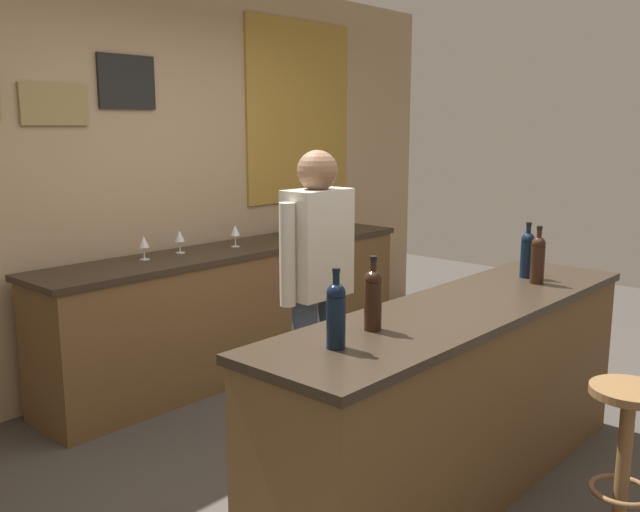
{
  "coord_description": "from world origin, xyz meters",
  "views": [
    {
      "loc": [
        -2.72,
        -1.97,
        1.73
      ],
      "look_at": [
        -0.04,
        0.45,
        1.05
      ],
      "focal_mm": 38.43,
      "sensor_mm": 36.0,
      "label": 1
    }
  ],
  "objects_px": {
    "wine_glass_b": "(180,237)",
    "wine_glass_c": "(235,231)",
    "wine_bottle_a": "(336,313)",
    "bar_stool": "(626,437)",
    "wine_glass_e": "(320,219)",
    "wine_bottle_d": "(527,253)",
    "wine_bottle_b": "(373,297)",
    "wine_glass_a": "(144,243)",
    "bartender": "(317,282)",
    "wine_glass_d": "(285,223)",
    "wine_bottle_c": "(538,258)"
  },
  "relations": [
    {
      "from": "wine_glass_b",
      "to": "wine_glass_c",
      "type": "height_order",
      "value": "same"
    },
    {
      "from": "wine_bottle_a",
      "to": "wine_bottle_c",
      "type": "xyz_separation_m",
      "value": [
        1.53,
        -0.08,
        0.0
      ]
    },
    {
      "from": "wine_bottle_b",
      "to": "wine_bottle_c",
      "type": "bearing_deg",
      "value": -5.71
    },
    {
      "from": "bar_stool",
      "to": "wine_glass_c",
      "type": "xyz_separation_m",
      "value": [
        0.3,
        2.8,
        0.55
      ]
    },
    {
      "from": "wine_bottle_b",
      "to": "wine_glass_e",
      "type": "xyz_separation_m",
      "value": [
        1.87,
        1.98,
        -0.05
      ]
    },
    {
      "from": "wine_bottle_a",
      "to": "wine_bottle_d",
      "type": "distance_m",
      "value": 1.63
    },
    {
      "from": "wine_bottle_a",
      "to": "wine_glass_d",
      "type": "relative_size",
      "value": 1.97
    },
    {
      "from": "wine_bottle_b",
      "to": "wine_glass_b",
      "type": "bearing_deg",
      "value": 74.37
    },
    {
      "from": "bartender",
      "to": "wine_glass_e",
      "type": "xyz_separation_m",
      "value": [
        1.43,
        1.27,
        0.07
      ]
    },
    {
      "from": "bar_stool",
      "to": "wine_bottle_b",
      "type": "distance_m",
      "value": 1.22
    },
    {
      "from": "wine_bottle_d",
      "to": "wine_glass_c",
      "type": "xyz_separation_m",
      "value": [
        -0.35,
        2.02,
        -0.05
      ]
    },
    {
      "from": "bar_stool",
      "to": "wine_glass_e",
      "type": "relative_size",
      "value": 4.39
    },
    {
      "from": "wine_bottle_b",
      "to": "wine_glass_b",
      "type": "distance_m",
      "value": 2.16
    },
    {
      "from": "wine_bottle_a",
      "to": "wine_glass_d",
      "type": "bearing_deg",
      "value": 48.89
    },
    {
      "from": "bar_stool",
      "to": "wine_glass_e",
      "type": "height_order",
      "value": "wine_glass_e"
    },
    {
      "from": "bar_stool",
      "to": "wine_bottle_a",
      "type": "relative_size",
      "value": 2.22
    },
    {
      "from": "bartender",
      "to": "wine_bottle_d",
      "type": "xyz_separation_m",
      "value": [
        0.9,
        -0.73,
        0.12
      ]
    },
    {
      "from": "wine_bottle_d",
      "to": "wine_glass_c",
      "type": "bearing_deg",
      "value": 99.85
    },
    {
      "from": "wine_bottle_b",
      "to": "wine_glass_b",
      "type": "height_order",
      "value": "wine_bottle_b"
    },
    {
      "from": "bartender",
      "to": "wine_glass_b",
      "type": "distance_m",
      "value": 1.38
    },
    {
      "from": "wine_glass_a",
      "to": "wine_glass_c",
      "type": "relative_size",
      "value": 1.0
    },
    {
      "from": "wine_bottle_a",
      "to": "wine_glass_c",
      "type": "bearing_deg",
      "value": 57.98
    },
    {
      "from": "wine_glass_b",
      "to": "wine_glass_c",
      "type": "xyz_separation_m",
      "value": [
        0.41,
        -0.09,
        0.0
      ]
    },
    {
      "from": "bar_stool",
      "to": "wine_glass_d",
      "type": "xyz_separation_m",
      "value": [
        0.85,
        2.85,
        0.55
      ]
    },
    {
      "from": "wine_glass_c",
      "to": "wine_glass_d",
      "type": "xyz_separation_m",
      "value": [
        0.55,
        0.05,
        0.0
      ]
    },
    {
      "from": "wine_bottle_d",
      "to": "wine_glass_e",
      "type": "relative_size",
      "value": 1.97
    },
    {
      "from": "wine_glass_e",
      "to": "wine_glass_b",
      "type": "bearing_deg",
      "value": 175.55
    },
    {
      "from": "wine_bottle_c",
      "to": "wine_glass_e",
      "type": "distance_m",
      "value": 2.2
    },
    {
      "from": "wine_glass_e",
      "to": "wine_glass_a",
      "type": "bearing_deg",
      "value": 177.25
    },
    {
      "from": "bar_stool",
      "to": "wine_glass_c",
      "type": "height_order",
      "value": "wine_glass_c"
    },
    {
      "from": "wine_glass_c",
      "to": "wine_glass_e",
      "type": "relative_size",
      "value": 1.0
    },
    {
      "from": "wine_glass_b",
      "to": "wine_bottle_d",
      "type": "bearing_deg",
      "value": -70.02
    },
    {
      "from": "wine_glass_a",
      "to": "wine_glass_d",
      "type": "height_order",
      "value": "same"
    },
    {
      "from": "wine_glass_b",
      "to": "wine_glass_c",
      "type": "relative_size",
      "value": 1.0
    },
    {
      "from": "wine_glass_e",
      "to": "wine_bottle_a",
      "type": "bearing_deg",
      "value": -136.73
    },
    {
      "from": "wine_bottle_c",
      "to": "wine_glass_b",
      "type": "bearing_deg",
      "value": 106.8
    },
    {
      "from": "wine_glass_c",
      "to": "wine_glass_d",
      "type": "height_order",
      "value": "same"
    },
    {
      "from": "wine_glass_e",
      "to": "wine_bottle_b",
      "type": "bearing_deg",
      "value": -133.36
    },
    {
      "from": "wine_glass_c",
      "to": "wine_bottle_b",
      "type": "bearing_deg",
      "value": -116.52
    },
    {
      "from": "wine_glass_a",
      "to": "wine_glass_b",
      "type": "bearing_deg",
      "value": 4.69
    },
    {
      "from": "wine_glass_a",
      "to": "wine_glass_b",
      "type": "distance_m",
      "value": 0.3
    },
    {
      "from": "wine_bottle_b",
      "to": "wine_bottle_a",
      "type": "bearing_deg",
      "value": -171.31
    },
    {
      "from": "bar_stool",
      "to": "wine_bottle_c",
      "type": "relative_size",
      "value": 2.22
    },
    {
      "from": "wine_bottle_a",
      "to": "wine_glass_e",
      "type": "bearing_deg",
      "value": 43.27
    },
    {
      "from": "wine_bottle_b",
      "to": "wine_glass_a",
      "type": "xyz_separation_m",
      "value": [
        0.29,
        2.06,
        -0.05
      ]
    },
    {
      "from": "bar_stool",
      "to": "wine_glass_a",
      "type": "relative_size",
      "value": 4.39
    },
    {
      "from": "bar_stool",
      "to": "wine_glass_a",
      "type": "bearing_deg",
      "value": 98.07
    },
    {
      "from": "bar_stool",
      "to": "wine_bottle_a",
      "type": "xyz_separation_m",
      "value": [
        -0.97,
        0.76,
        0.6
      ]
    },
    {
      "from": "wine_bottle_a",
      "to": "bartender",
      "type": "bearing_deg",
      "value": 46.11
    },
    {
      "from": "wine_bottle_d",
      "to": "wine_glass_b",
      "type": "distance_m",
      "value": 2.24
    }
  ]
}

